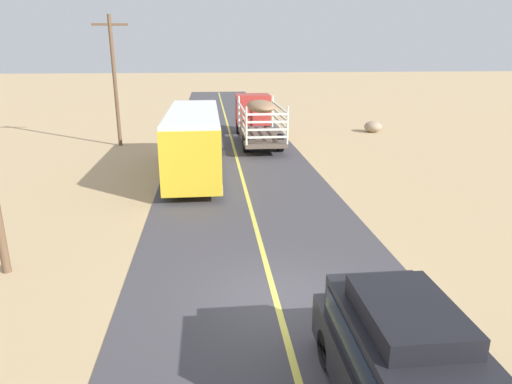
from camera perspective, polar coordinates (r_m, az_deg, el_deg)
ground_plane at (r=12.02m, az=2.44°, el=-13.20°), size 240.00×240.00×0.00m
road_surface at (r=12.01m, az=2.44°, el=-13.15°), size 8.00×120.00×0.02m
road_centre_line at (r=12.00m, az=2.44°, el=-13.10°), size 0.16×117.60×0.00m
suv_near at (r=8.39m, az=17.79°, el=-19.86°), size 1.90×4.62×2.29m
livestock_truck at (r=32.64m, az=-0.04°, el=9.81°), size 2.53×9.70×3.02m
bus at (r=23.21m, az=-7.78°, el=6.41°), size 2.54×10.00×3.21m
power_pole_mid at (r=31.26m, az=-17.31°, el=13.51°), size 2.20×0.24×8.20m
boulder_mid_field at (r=36.61m, az=14.44°, el=7.93°), size 1.32×1.40×0.84m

